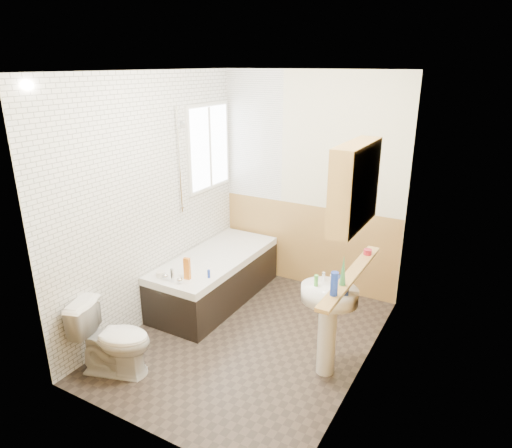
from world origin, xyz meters
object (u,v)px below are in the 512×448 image
object	(u,v)px
bathtub	(216,277)
pine_shelf	(351,275)
toilet	(113,339)
sink	(328,313)
medicine_cabinet	(354,186)

from	to	relation	value
bathtub	pine_shelf	size ratio (longest dim) A/B	1.35
bathtub	toilet	distance (m)	1.51
sink	medicine_cabinet	distance (m)	1.16
medicine_cabinet	pine_shelf	bearing A→B (deg)	2.83
pine_shelf	medicine_cabinet	world-z (taller)	medicine_cabinet
bathtub	toilet	world-z (taller)	bathtub
toilet	medicine_cabinet	xyz separation A→B (m)	(1.77, 0.79, 1.40)
pine_shelf	medicine_cabinet	distance (m)	0.71
bathtub	pine_shelf	bearing A→B (deg)	-22.11
sink	toilet	bearing A→B (deg)	-141.06
bathtub	medicine_cabinet	xyz separation A→B (m)	(1.74, -0.72, 1.45)
pine_shelf	sink	bearing A→B (deg)	154.16
bathtub	sink	xyz separation A→B (m)	(1.57, -0.62, 0.31)
bathtub	medicine_cabinet	world-z (taller)	medicine_cabinet
pine_shelf	medicine_cabinet	size ratio (longest dim) A/B	1.82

